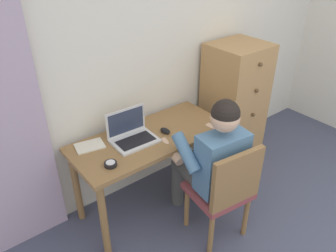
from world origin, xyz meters
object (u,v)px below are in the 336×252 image
(desk_clock, at_px, (111,164))
(computer_mouse, at_px, (165,131))
(chair, at_px, (225,190))
(person_seated, at_px, (211,157))
(notebook_pad, at_px, (90,146))
(dresser, at_px, (234,105))
(desk, at_px, (151,147))
(laptop, at_px, (132,134))

(desk_clock, bearing_deg, computer_mouse, 11.31)
(chair, relative_size, computer_mouse, 8.61)
(chair, height_order, person_seated, person_seated)
(person_seated, xyz_separation_m, notebook_pad, (-0.68, 0.62, 0.06))
(dresser, relative_size, computer_mouse, 12.42)
(desk, relative_size, notebook_pad, 6.11)
(chair, distance_m, desk_clock, 0.85)
(desk, bearing_deg, laptop, 164.07)
(desk, bearing_deg, chair, -72.03)
(chair, height_order, laptop, laptop)
(laptop, distance_m, computer_mouse, 0.28)
(person_seated, xyz_separation_m, desk_clock, (-0.67, 0.31, 0.07))
(laptop, bearing_deg, chair, -62.62)
(chair, bearing_deg, person_seated, 83.59)
(dresser, distance_m, person_seated, 0.98)
(dresser, bearing_deg, laptop, -179.01)
(computer_mouse, height_order, desk_clock, computer_mouse)
(desk, xyz_separation_m, chair, (0.21, -0.64, -0.13))
(laptop, bearing_deg, computer_mouse, -15.30)
(computer_mouse, xyz_separation_m, desk_clock, (-0.57, -0.11, -0.00))
(dresser, distance_m, notebook_pad, 1.51)
(person_seated, relative_size, notebook_pad, 5.62)
(desk, relative_size, desk_clock, 14.25)
(laptop, height_order, notebook_pad, laptop)
(dresser, xyz_separation_m, person_seated, (-0.83, -0.52, 0.04))
(person_seated, bearing_deg, computer_mouse, 103.56)
(laptop, bearing_deg, dresser, 0.99)
(desk, bearing_deg, computer_mouse, -14.56)
(computer_mouse, bearing_deg, laptop, 164.32)
(person_seated, bearing_deg, dresser, 31.97)
(computer_mouse, distance_m, desk_clock, 0.58)
(notebook_pad, bearing_deg, desk, -8.74)
(desk, xyz_separation_m, computer_mouse, (0.12, -0.03, 0.12))
(desk, distance_m, desk_clock, 0.48)
(desk_clock, bearing_deg, person_seated, -24.90)
(notebook_pad, bearing_deg, person_seated, -31.53)
(chair, xyz_separation_m, desk_clock, (-0.65, 0.49, 0.25))
(person_seated, xyz_separation_m, laptop, (-0.37, 0.50, 0.10))
(desk, relative_size, laptop, 3.69)
(dresser, height_order, notebook_pad, dresser)
(computer_mouse, bearing_deg, person_seated, -76.82)
(laptop, bearing_deg, desk_clock, -147.88)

